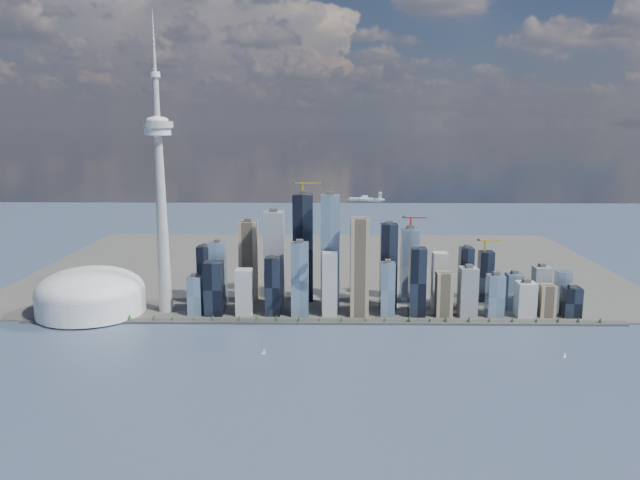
{
  "coord_description": "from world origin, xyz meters",
  "views": [
    {
      "loc": [
        14.06,
        -835.06,
        356.4
      ],
      "look_at": [
        -3.75,
        260.0,
        151.87
      ],
      "focal_mm": 35.0,
      "sensor_mm": 36.0,
      "label": 1
    }
  ],
  "objects_px": {
    "dome_stadium": "(91,294)",
    "needle_tower": "(161,190)",
    "sailboat_east": "(565,355)",
    "sailboat_west": "(264,352)",
    "airplane": "(366,199)"
  },
  "relations": [
    {
      "from": "dome_stadium",
      "to": "airplane",
      "type": "xyz_separation_m",
      "value": [
        513.06,
        -109.67,
        194.62
      ]
    },
    {
      "from": "needle_tower",
      "to": "sailboat_west",
      "type": "height_order",
      "value": "needle_tower"
    },
    {
      "from": "needle_tower",
      "to": "sailboat_west",
      "type": "relative_size",
      "value": 51.2
    },
    {
      "from": "dome_stadium",
      "to": "airplane",
      "type": "height_order",
      "value": "airplane"
    },
    {
      "from": "sailboat_west",
      "to": "sailboat_east",
      "type": "relative_size",
      "value": 1.07
    },
    {
      "from": "sailboat_west",
      "to": "sailboat_east",
      "type": "bearing_deg",
      "value": 2.38
    },
    {
      "from": "needle_tower",
      "to": "airplane",
      "type": "height_order",
      "value": "needle_tower"
    },
    {
      "from": "dome_stadium",
      "to": "sailboat_east",
      "type": "bearing_deg",
      "value": -14.56
    },
    {
      "from": "airplane",
      "to": "dome_stadium",
      "type": "bearing_deg",
      "value": 177.98
    },
    {
      "from": "dome_stadium",
      "to": "sailboat_east",
      "type": "distance_m",
      "value": 846.74
    },
    {
      "from": "sailboat_west",
      "to": "needle_tower",
      "type": "bearing_deg",
      "value": 137.3
    },
    {
      "from": "dome_stadium",
      "to": "sailboat_west",
      "type": "bearing_deg",
      "value": -30.52
    },
    {
      "from": "dome_stadium",
      "to": "needle_tower",
      "type": "bearing_deg",
      "value": 4.09
    },
    {
      "from": "sailboat_west",
      "to": "sailboat_east",
      "type": "distance_m",
      "value": 468.63
    },
    {
      "from": "needle_tower",
      "to": "airplane",
      "type": "relative_size",
      "value": 8.69
    }
  ]
}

